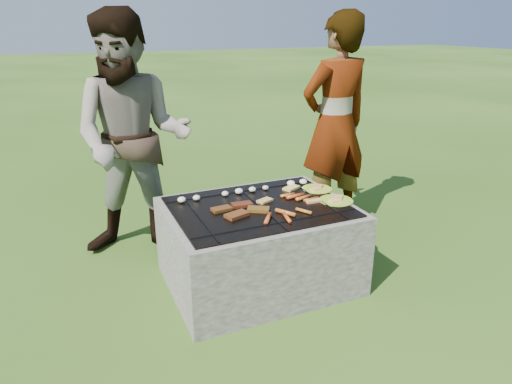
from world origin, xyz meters
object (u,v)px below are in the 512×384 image
plate_near (336,201)px  bystander (133,140)px  fire_pit (259,247)px  cook (335,125)px  plate_far (317,189)px

plate_near → bystander: bearing=142.5°
fire_pit → plate_near: size_ratio=4.02×
plate_near → fire_pit: bearing=167.0°
fire_pit → plate_near: (0.56, -0.13, 0.33)m
plate_near → cook: cook is taller
cook → plate_near: bearing=52.6°
fire_pit → bystander: (-0.70, 0.84, 0.69)m
plate_far → plate_near: size_ratio=0.93×
plate_far → fire_pit: bearing=-165.8°
bystander → cook: bearing=18.8°
plate_near → cook: size_ratio=0.17×
fire_pit → plate_far: size_ratio=4.34×
fire_pit → plate_far: (0.56, 0.14, 0.33)m
fire_pit → plate_near: plate_near is taller
plate_far → cook: cook is taller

